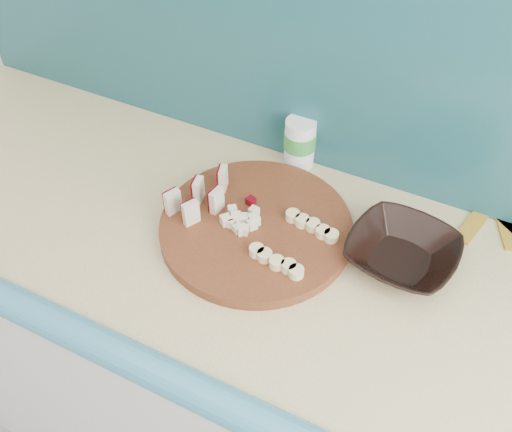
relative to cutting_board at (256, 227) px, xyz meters
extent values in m
cube|color=silver|center=(0.22, -0.04, -0.48)|extent=(2.20, 0.60, 0.88)
cube|color=#D2BB7B|center=(0.22, -0.04, -0.03)|extent=(2.20, 0.60, 0.03)
cube|color=teal|center=(0.22, 0.25, 0.24)|extent=(2.20, 0.02, 0.50)
cylinder|color=#4B2210|center=(0.00, 0.00, 0.00)|extent=(0.44, 0.44, 0.02)
cube|color=beige|center=(-0.16, -0.04, 0.04)|extent=(0.02, 0.03, 0.05)
cube|color=#4C050D|center=(-0.16, -0.04, 0.04)|extent=(0.01, 0.03, 0.05)
cube|color=beige|center=(-0.13, 0.01, 0.04)|extent=(0.02, 0.03, 0.05)
cube|color=#4C050D|center=(-0.14, 0.01, 0.04)|extent=(0.01, 0.03, 0.05)
cube|color=beige|center=(-0.10, 0.06, 0.04)|extent=(0.02, 0.03, 0.05)
cube|color=#4C050D|center=(-0.11, 0.06, 0.04)|extent=(0.01, 0.03, 0.05)
cube|color=beige|center=(-0.11, -0.05, 0.04)|extent=(0.02, 0.03, 0.05)
cube|color=#4C050D|center=(-0.12, -0.05, 0.04)|extent=(0.01, 0.03, 0.05)
cube|color=beige|center=(-0.08, 0.00, 0.04)|extent=(0.02, 0.03, 0.05)
cube|color=#4C050D|center=(-0.09, 0.00, 0.04)|extent=(0.01, 0.03, 0.05)
cube|color=beige|center=(-0.01, 0.00, 0.02)|extent=(0.02, 0.02, 0.02)
cube|color=beige|center=(-0.01, 0.01, 0.02)|extent=(0.02, 0.02, 0.02)
cube|color=#4C050D|center=(0.00, 0.02, 0.02)|extent=(0.02, 0.02, 0.02)
cube|color=beige|center=(-0.02, 0.01, 0.02)|extent=(0.02, 0.02, 0.02)
cube|color=beige|center=(-0.02, 0.02, 0.02)|extent=(0.02, 0.02, 0.02)
cube|color=beige|center=(-0.03, 0.03, 0.02)|extent=(0.02, 0.02, 0.02)
cube|color=beige|center=(-0.03, 0.01, 0.02)|extent=(0.02, 0.02, 0.02)
cube|color=beige|center=(-0.04, 0.01, 0.02)|extent=(0.02, 0.02, 0.02)
cube|color=#4C050D|center=(-0.05, 0.00, 0.02)|extent=(0.02, 0.02, 0.02)
cube|color=beige|center=(-0.03, 0.00, 0.02)|extent=(0.02, 0.02, 0.02)
cube|color=beige|center=(-0.04, -0.01, 0.02)|extent=(0.02, 0.02, 0.02)
cube|color=beige|center=(-0.02, 0.00, 0.02)|extent=(0.02, 0.02, 0.02)
cube|color=beige|center=(-0.02, -0.01, 0.02)|extent=(0.02, 0.02, 0.02)
cube|color=beige|center=(-0.01, -0.01, 0.02)|extent=(0.02, 0.02, 0.02)
cube|color=#4C050D|center=(-0.01, 0.00, 0.02)|extent=(0.02, 0.02, 0.02)
cylinder|color=beige|center=(0.03, -0.06, 0.02)|extent=(0.03, 0.03, 0.02)
cylinder|color=beige|center=(0.06, -0.07, 0.02)|extent=(0.03, 0.03, 0.02)
cylinder|color=beige|center=(0.08, -0.07, 0.02)|extent=(0.03, 0.03, 0.02)
cylinder|color=beige|center=(0.10, -0.08, 0.02)|extent=(0.03, 0.03, 0.02)
cylinder|color=beige|center=(0.12, -0.08, 0.02)|extent=(0.03, 0.03, 0.02)
cylinder|color=beige|center=(0.06, 0.04, 0.02)|extent=(0.03, 0.03, 0.02)
cylinder|color=beige|center=(0.08, 0.04, 0.02)|extent=(0.03, 0.03, 0.02)
cylinder|color=beige|center=(0.10, 0.04, 0.02)|extent=(0.03, 0.03, 0.02)
cylinder|color=beige|center=(0.12, 0.03, 0.02)|extent=(0.03, 0.03, 0.02)
cylinder|color=beige|center=(0.14, 0.03, 0.02)|extent=(0.03, 0.03, 0.02)
imported|color=black|center=(0.27, 0.05, 0.01)|extent=(0.22, 0.22, 0.05)
cylinder|color=white|center=(-0.01, 0.22, 0.04)|extent=(0.07, 0.07, 0.11)
cylinder|color=#338D37|center=(-0.01, 0.22, 0.05)|extent=(0.07, 0.07, 0.04)
cube|color=gold|center=(0.37, 0.22, -0.01)|extent=(0.06, 0.14, 0.01)
cube|color=gold|center=(0.43, 0.23, -0.01)|extent=(0.08, 0.14, 0.01)
camera|label=1|loc=(0.33, -0.67, 0.80)|focal=40.00mm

